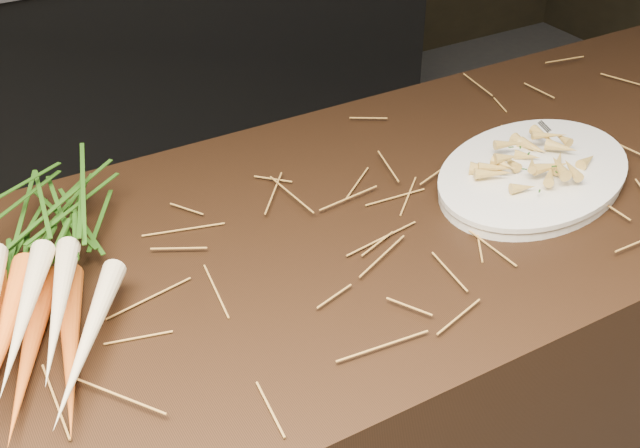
{
  "coord_description": "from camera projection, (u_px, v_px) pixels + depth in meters",
  "views": [
    {
      "loc": [
        -0.69,
        -0.54,
        1.59
      ],
      "look_at": [
        -0.23,
        0.24,
        0.96
      ],
      "focal_mm": 45.0,
      "sensor_mm": 36.0,
      "label": 1
    }
  ],
  "objects": [
    {
      "name": "serving_platter",
      "position": [
        533.0,
        176.0,
        1.31
      ],
      "size": [
        0.45,
        0.37,
        0.02
      ],
      "primitive_type": null,
      "rotation": [
        0.0,
        0.0,
        0.32
      ],
      "color": "white",
      "rests_on": "main_counter"
    },
    {
      "name": "straw_bedding",
      "position": [
        427.0,
        192.0,
        1.27
      ],
      "size": [
        1.4,
        0.6,
        0.02
      ],
      "primitive_type": null,
      "color": "olive",
      "rests_on": "main_counter"
    },
    {
      "name": "serving_fork",
      "position": [
        583.0,
        142.0,
        1.38
      ],
      "size": [
        0.05,
        0.15,
        0.0
      ],
      "primitive_type": "cube",
      "rotation": [
        0.0,
        0.0,
        -0.29
      ],
      "color": "silver",
      "rests_on": "serving_platter"
    },
    {
      "name": "back_counter",
      "position": [
        183.0,
        48.0,
        3.01
      ],
      "size": [
        1.82,
        0.62,
        0.84
      ],
      "color": "black",
      "rests_on": "ground"
    },
    {
      "name": "roasted_veg_heap",
      "position": [
        536.0,
        159.0,
        1.29
      ],
      "size": [
        0.23,
        0.19,
        0.04
      ],
      "primitive_type": null,
      "rotation": [
        0.0,
        0.0,
        0.32
      ],
      "color": "tan",
      "rests_on": "serving_platter"
    },
    {
      "name": "main_counter",
      "position": [
        409.0,
        394.0,
        1.53
      ],
      "size": [
        2.4,
        0.7,
        0.9
      ],
      "primitive_type": "cube",
      "color": "black",
      "rests_on": "ground"
    },
    {
      "name": "root_veg_bunch",
      "position": [
        42.0,
        256.0,
        1.07
      ],
      "size": [
        0.33,
        0.56,
        0.1
      ],
      "rotation": [
        0.0,
        0.0,
        -0.37
      ],
      "color": "#D0581D",
      "rests_on": "main_counter"
    }
  ]
}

